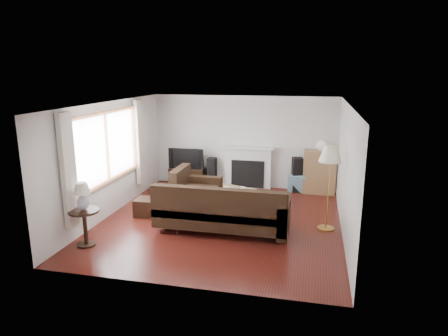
% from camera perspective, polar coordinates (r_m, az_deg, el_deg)
% --- Properties ---
extents(room, '(5.10, 5.60, 2.54)m').
position_cam_1_polar(room, '(8.28, -0.46, 0.52)').
color(room, '#4C1711').
rests_on(room, ground).
extents(window, '(0.12, 2.74, 1.54)m').
position_cam_1_polar(window, '(8.91, -16.31, 2.89)').
color(window, brown).
rests_on(window, room).
extents(curtain_near, '(0.10, 0.35, 2.10)m').
position_cam_1_polar(curtain_near, '(7.66, -21.34, -0.39)').
color(curtain_near, beige).
rests_on(curtain_near, room).
extents(curtain_far, '(0.10, 0.35, 2.10)m').
position_cam_1_polar(curtain_far, '(10.25, -11.94, 3.66)').
color(curtain_far, beige).
rests_on(curtain_far, room).
extents(fireplace, '(1.40, 0.26, 1.15)m').
position_cam_1_polar(fireplace, '(10.93, 3.47, 0.14)').
color(fireplace, white).
rests_on(fireplace, room).
extents(tv_stand, '(0.99, 0.45, 0.49)m').
position_cam_1_polar(tv_stand, '(11.27, -5.21, -1.20)').
color(tv_stand, black).
rests_on(tv_stand, ground).
extents(television, '(0.99, 0.13, 0.57)m').
position_cam_1_polar(television, '(11.14, -5.27, 1.45)').
color(television, black).
rests_on(television, tv_stand).
extents(speaker_left, '(0.23, 0.27, 0.80)m').
position_cam_1_polar(speaker_left, '(11.09, -1.72, -0.58)').
color(speaker_left, black).
rests_on(speaker_left, ground).
extents(speaker_right, '(0.32, 0.36, 0.92)m').
position_cam_1_polar(speaker_right, '(10.74, 10.38, -0.95)').
color(speaker_right, black).
rests_on(speaker_right, ground).
extents(bookshelf, '(0.83, 0.39, 1.14)m').
position_cam_1_polar(bookshelf, '(10.69, 13.50, -0.57)').
color(bookshelf, '#987046').
rests_on(bookshelf, ground).
extents(globe_lamp, '(0.26, 0.26, 0.26)m').
position_cam_1_polar(globe_lamp, '(10.54, 13.71, 3.12)').
color(globe_lamp, white).
rests_on(globe_lamp, bookshelf).
extents(sectional_sofa, '(2.87, 2.10, 0.93)m').
position_cam_1_polar(sectional_sofa, '(8.02, -0.22, -5.78)').
color(sectional_sofa, black).
rests_on(sectional_sofa, ground).
extents(coffee_table, '(1.09, 0.82, 0.38)m').
position_cam_1_polar(coffee_table, '(9.69, 1.45, -4.00)').
color(coffee_table, '#A3834E').
rests_on(coffee_table, ground).
extents(footstool, '(0.47, 0.47, 0.38)m').
position_cam_1_polar(footstool, '(9.08, -11.04, -5.49)').
color(footstool, black).
rests_on(footstool, ground).
extents(floor_lamp, '(0.56, 0.56, 1.73)m').
position_cam_1_polar(floor_lamp, '(8.21, 14.65, -2.84)').
color(floor_lamp, '#BC8D41').
rests_on(floor_lamp, ground).
extents(side_table, '(0.55, 0.55, 0.69)m').
position_cam_1_polar(side_table, '(7.82, -19.21, -8.06)').
color(side_table, black).
rests_on(side_table, ground).
extents(table_lamp, '(0.31, 0.31, 0.51)m').
position_cam_1_polar(table_lamp, '(7.62, -19.57, -3.87)').
color(table_lamp, silver).
rests_on(table_lamp, side_table).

